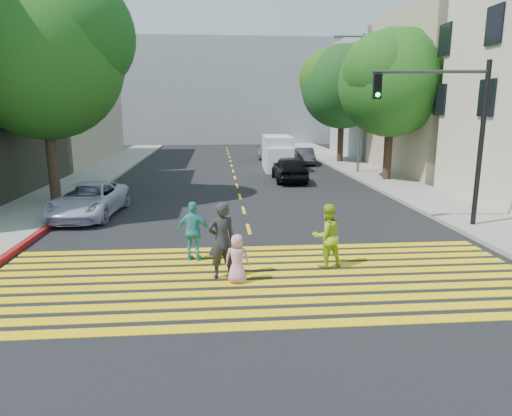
{
  "coord_description": "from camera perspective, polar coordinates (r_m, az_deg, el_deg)",
  "views": [
    {
      "loc": [
        -1.04,
        -9.21,
        4.08
      ],
      "look_at": [
        0.0,
        3.0,
        1.4
      ],
      "focal_mm": 32.0,
      "sensor_mm": 36.0,
      "label": 1
    }
  ],
  "objects": [
    {
      "name": "silver_car",
      "position": [
        38.32,
        1.68,
        7.23
      ],
      "size": [
        2.24,
        4.79,
        1.35
      ],
      "primitive_type": "imported",
      "rotation": [
        0.0,
        0.0,
        3.07
      ],
      "color": "#999999",
      "rests_on": "ground"
    },
    {
      "name": "traffic_signal",
      "position": [
        16.69,
        23.27,
        9.84
      ],
      "size": [
        3.83,
        0.6,
        5.62
      ],
      "rotation": [
        0.0,
        0.0,
        -0.1
      ],
      "color": "black",
      "rests_on": "ground"
    },
    {
      "name": "building_right_tan",
      "position": [
        32.46,
        25.42,
        12.8
      ],
      "size": [
        10.0,
        10.0,
        10.0
      ],
      "primitive_type": "cube",
      "color": "tan",
      "rests_on": "ground"
    },
    {
      "name": "sidewalk_right",
      "position": [
        26.33,
        16.46,
        3.07
      ],
      "size": [
        3.0,
        60.0,
        0.15
      ],
      "primitive_type": "cube",
      "color": "gray",
      "rests_on": "ground"
    },
    {
      "name": "pedestrian_child",
      "position": [
        10.87,
        -2.37,
        -6.36
      ],
      "size": [
        0.64,
        0.47,
        1.19
      ],
      "primitive_type": "imported",
      "rotation": [
        0.0,
        0.0,
        2.97
      ],
      "color": "#D294AC",
      "rests_on": "ground"
    },
    {
      "name": "tree_right_far",
      "position": [
        35.38,
        10.94,
        15.19
      ],
      "size": [
        8.11,
        7.84,
        8.85
      ],
      "rotation": [
        0.0,
        0.0,
        -0.35
      ],
      "color": "black",
      "rests_on": "ground"
    },
    {
      "name": "tree_left",
      "position": [
        21.73,
        -24.91,
        17.4
      ],
      "size": [
        8.05,
        7.63,
        9.51
      ],
      "rotation": [
        0.0,
        0.0,
        -0.18
      ],
      "color": "#3A2A1C",
      "rests_on": "ground"
    },
    {
      "name": "pedestrian_man",
      "position": [
        11.13,
        -4.33,
        -4.02
      ],
      "size": [
        0.79,
        0.63,
        1.9
      ],
      "primitive_type": "imported",
      "rotation": [
        0.0,
        0.0,
        3.42
      ],
      "color": "#27262B",
      "rests_on": "ground"
    },
    {
      "name": "sidewalk_left",
      "position": [
        32.33,
        -18.23,
        4.6
      ],
      "size": [
        3.0,
        40.0,
        0.15
      ],
      "primitive_type": "cube",
      "color": "gray",
      "rests_on": "ground"
    },
    {
      "name": "lane_line",
      "position": [
        31.98,
        -2.98,
        4.99
      ],
      "size": [
        0.12,
        34.4,
        0.01
      ],
      "color": "yellow",
      "rests_on": "ground"
    },
    {
      "name": "building_left_tan",
      "position": [
        40.11,
        -27.45,
        12.3
      ],
      "size": [
        12.0,
        16.0,
        10.0
      ],
      "primitive_type": "cube",
      "color": "tan",
      "rests_on": "ground"
    },
    {
      "name": "building_right_grey",
      "position": [
        42.37,
        17.84,
        13.0
      ],
      "size": [
        10.0,
        10.0,
        10.0
      ],
      "primitive_type": "cube",
      "color": "gray",
      "rests_on": "ground"
    },
    {
      "name": "tree_right_near",
      "position": [
        26.99,
        16.75,
        15.35
      ],
      "size": [
        7.63,
        7.63,
        8.48
      ],
      "rotation": [
        0.0,
        0.0,
        0.4
      ],
      "color": "#3F261C",
      "rests_on": "ground"
    },
    {
      "name": "street_lamp",
      "position": [
        29.53,
        12.68,
        13.57
      ],
      "size": [
        1.92,
        0.27,
        8.48
      ],
      "rotation": [
        0.0,
        0.0,
        0.05
      ],
      "color": "slate",
      "rests_on": "ground"
    },
    {
      "name": "curb_red",
      "position": [
        16.78,
        -25.17,
        -2.65
      ],
      "size": [
        0.2,
        8.0,
        0.16
      ],
      "primitive_type": "cube",
      "color": "maroon",
      "rests_on": "ground"
    },
    {
      "name": "dark_car_near",
      "position": [
        26.1,
        4.22,
        4.94
      ],
      "size": [
        1.82,
        4.36,
        1.48
      ],
      "primitive_type": "imported",
      "rotation": [
        0.0,
        0.0,
        3.12
      ],
      "color": "black",
      "rests_on": "ground"
    },
    {
      "name": "dark_car_parked",
      "position": [
        34.48,
        6.12,
        6.46
      ],
      "size": [
        1.57,
        3.72,
        1.2
      ],
      "primitive_type": "imported",
      "rotation": [
        0.0,
        0.0,
        -0.08
      ],
      "color": "black",
      "rests_on": "ground"
    },
    {
      "name": "pedestrian_woman",
      "position": [
        12.02,
        8.84,
        -3.44
      ],
      "size": [
        0.95,
        0.83,
        1.68
      ],
      "primitive_type": "imported",
      "rotation": [
        0.0,
        0.0,
        3.4
      ],
      "color": "#9BC324",
      "rests_on": "ground"
    },
    {
      "name": "pedestrian_extra",
      "position": [
        12.47,
        -7.79,
        -2.93
      ],
      "size": [
        1.03,
        0.62,
        1.64
      ],
      "primitive_type": "imported",
      "rotation": [
        0.0,
        0.0,
        2.9
      ],
      "color": "teal",
      "rests_on": "ground"
    },
    {
      "name": "backdrop_block",
      "position": [
        57.25,
        -3.95,
        14.22
      ],
      "size": [
        30.0,
        8.0,
        12.0
      ],
      "primitive_type": "cube",
      "color": "gray",
      "rests_on": "ground"
    },
    {
      "name": "crosswalk",
      "position": [
        11.29,
        0.75,
        -8.81
      ],
      "size": [
        13.4,
        5.3,
        0.01
      ],
      "color": "yellow",
      "rests_on": "ground"
    },
    {
      "name": "ground",
      "position": [
        10.12,
        1.47,
        -11.43
      ],
      "size": [
        120.0,
        120.0,
        0.0
      ],
      "primitive_type": "plane",
      "color": "black"
    },
    {
      "name": "white_sedan",
      "position": [
        18.66,
        -20.19,
        0.96
      ],
      "size": [
        2.47,
        4.78,
        1.29
      ],
      "primitive_type": "imported",
      "rotation": [
        0.0,
        0.0,
        -0.07
      ],
      "color": "silver",
      "rests_on": "ground"
    },
    {
      "name": "white_van",
      "position": [
        31.13,
        2.69,
        6.77
      ],
      "size": [
        1.98,
        4.85,
        2.25
      ],
      "rotation": [
        0.0,
        0.0,
        -0.04
      ],
      "color": "silver",
      "rests_on": "ground"
    }
  ]
}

